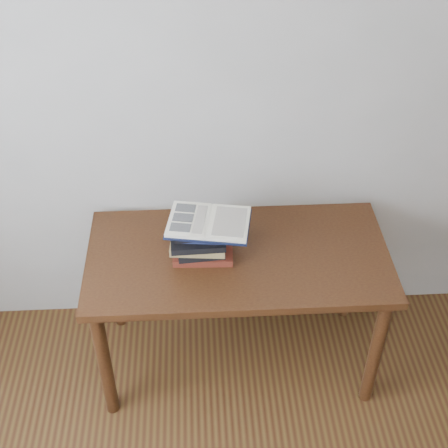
{
  "coord_description": "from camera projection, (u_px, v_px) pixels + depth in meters",
  "views": [
    {
      "loc": [
        -0.15,
        -0.58,
        2.5
      ],
      "look_at": [
        -0.05,
        1.29,
        0.94
      ],
      "focal_mm": 50.0,
      "sensor_mm": 36.0,
      "label": 1
    }
  ],
  "objects": [
    {
      "name": "desk",
      "position": [
        238.0,
        271.0,
        2.73
      ],
      "size": [
        1.3,
        0.65,
        0.7
      ],
      "color": "#432610",
      "rests_on": "ground"
    },
    {
      "name": "book_stack",
      "position": [
        201.0,
        240.0,
        2.59
      ],
      "size": [
        0.27,
        0.19,
        0.18
      ],
      "color": "maroon",
      "rests_on": "desk"
    },
    {
      "name": "open_book",
      "position": [
        209.0,
        222.0,
        2.52
      ],
      "size": [
        0.37,
        0.28,
        0.03
      ],
      "rotation": [
        0.0,
        0.0,
        -0.17
      ],
      "color": "black",
      "rests_on": "book_stack"
    },
    {
      "name": "room_shell",
      "position": [
        250.0,
        404.0,
        1.01
      ],
      "size": [
        3.54,
        3.54,
        2.62
      ],
      "color": "#A6A49D",
      "rests_on": "ground"
    }
  ]
}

